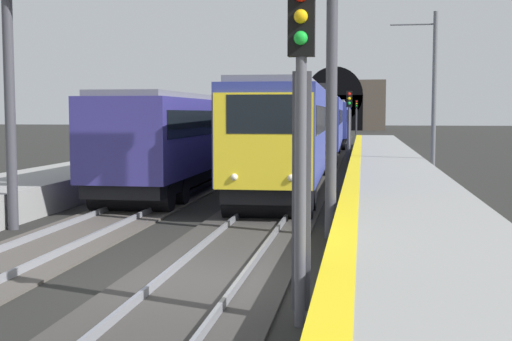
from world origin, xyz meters
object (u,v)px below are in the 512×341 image
train_adjacent_platform (241,128)px  railway_signal_near (301,120)px  railway_signal_mid (349,118)px  railway_signal_far (356,114)px  overhead_signal_gantry (164,20)px  train_main_approaching (327,122)px  catenary_mast_near (433,93)px

train_adjacent_platform → railway_signal_near: size_ratio=8.51×
train_adjacent_platform → railway_signal_mid: (4.67, -6.31, 0.56)m
railway_signal_near → railway_signal_far: bearing=-180.0°
overhead_signal_gantry → train_adjacent_platform: bearing=5.3°
railway_signal_mid → railway_signal_near: bearing=0.0°
railway_signal_near → railway_signal_mid: size_ratio=1.10×
train_main_approaching → catenary_mast_near: bearing=14.7°
train_adjacent_platform → railway_signal_mid: train_adjacent_platform is taller
railway_signal_far → catenary_mast_near: bearing=3.8°
train_main_approaching → railway_signal_far: 41.36m
train_adjacent_platform → catenary_mast_near: 12.60m
train_adjacent_platform → overhead_signal_gantry: 23.81m
catenary_mast_near → railway_signal_far: bearing=3.8°
train_adjacent_platform → overhead_signal_gantry: bearing=-174.6°
railway_signal_far → catenary_mast_near: catenary_mast_near is taller
catenary_mast_near → railway_signal_mid: bearing=20.3°
railway_signal_near → railway_signal_far: railway_signal_near is taller
train_adjacent_platform → train_main_approaching: bearing=-15.5°
railway_signal_far → catenary_mast_near: 63.60m
railway_signal_far → overhead_signal_gantry: size_ratio=0.56×
railway_signal_near → catenary_mast_near: size_ratio=0.63×
train_main_approaching → catenary_mast_near: catenary_mast_near is taller
railway_signal_far → train_main_approaching: bearing=-2.8°
railway_signal_mid → overhead_signal_gantry: (-28.16, 4.15, 2.70)m
railway_signal_mid → overhead_signal_gantry: size_ratio=0.52×
catenary_mast_near → railway_signal_near: bearing=170.1°
train_main_approaching → train_adjacent_platform: bearing=-16.6°
railway_signal_far → overhead_signal_gantry: (-80.27, 4.15, 2.51)m
railway_signal_near → railway_signal_far: size_ratio=1.02×
train_adjacent_platform → overhead_signal_gantry: size_ratio=4.83×
train_main_approaching → overhead_signal_gantry: (-38.96, 2.16, 3.09)m
railway_signal_near → train_main_approaching: bearing=-177.5°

